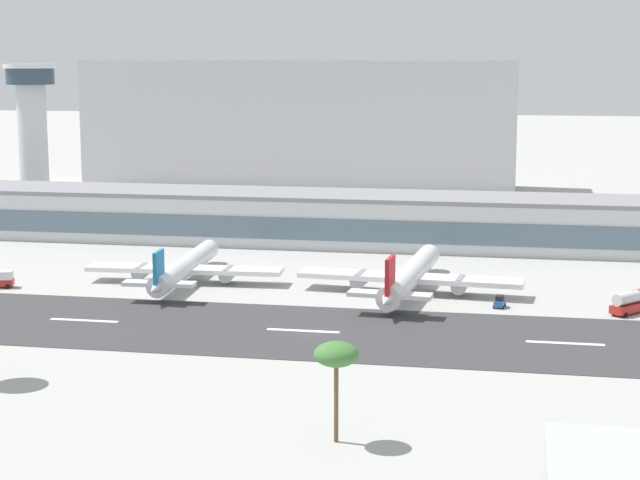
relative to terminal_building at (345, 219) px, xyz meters
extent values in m
plane|color=#A8A8A3|center=(8.57, -83.48, -6.09)|extent=(1400.00, 1400.00, 0.00)
cube|color=#38383A|center=(8.57, -83.25, -6.05)|extent=(800.00, 34.25, 0.08)
cube|color=white|center=(-30.92, -83.25, -6.01)|extent=(12.00, 1.20, 0.01)
cube|color=white|center=(6.82, -83.25, -6.01)|extent=(12.00, 1.20, 0.01)
cube|color=white|center=(48.33, -83.25, -6.01)|extent=(12.00, 1.20, 0.01)
cube|color=silver|center=(0.00, 0.06, -0.50)|extent=(211.22, 21.81, 11.17)
cube|color=slate|center=(0.00, -10.99, -1.06)|extent=(204.88, 0.30, 5.03)
cube|color=gray|center=(0.00, 0.06, 5.58)|extent=(213.33, 22.03, 1.00)
cylinder|color=silver|center=(-91.27, 25.71, 12.32)|extent=(7.94, 7.94, 36.83)
cylinder|color=#2D4251|center=(-91.27, 25.71, 32.90)|extent=(13.03, 13.03, 4.33)
cylinder|color=silver|center=(-91.27, 25.71, 35.67)|extent=(14.07, 14.07, 1.20)
cube|color=#BCBCC1|center=(-33.99, 111.24, 15.55)|extent=(146.66, 32.27, 43.29)
cylinder|color=silver|center=(-23.85, -49.44, -2.98)|extent=(6.08, 40.31, 4.02)
sphere|color=silver|center=(-24.89, -29.39, -2.98)|extent=(3.82, 3.82, 3.82)
cone|color=silver|center=(-22.82, -69.50, -2.98)|extent=(3.98, 7.41, 3.61)
cube|color=silver|center=(-23.81, -50.24, -3.38)|extent=(39.21, 8.02, 0.88)
cylinder|color=gray|center=(-15.06, -49.79, -4.08)|extent=(2.90, 5.75, 2.61)
cylinder|color=gray|center=(-32.56, -50.69, -4.08)|extent=(2.90, 5.75, 2.61)
cube|color=silver|center=(-22.90, -67.89, -2.58)|extent=(13.40, 3.99, 0.71)
cube|color=#1975B2|center=(-22.90, -67.89, 0.24)|extent=(0.92, 5.45, 6.43)
cylinder|color=black|center=(-23.75, -51.45, -5.54)|extent=(0.72, 0.72, 1.10)
cylinder|color=white|center=(20.93, -50.62, -2.72)|extent=(7.66, 43.67, 4.35)
sphere|color=white|center=(22.59, -28.95, -2.72)|extent=(4.13, 4.13, 4.13)
cone|color=white|center=(19.27, -72.28, -2.72)|extent=(4.50, 8.10, 3.91)
cube|color=white|center=(20.86, -51.48, -3.16)|extent=(42.86, 9.75, 0.96)
cylinder|color=gray|center=(30.39, -52.21, -3.92)|extent=(3.28, 6.28, 2.83)
cylinder|color=gray|center=(11.33, -50.75, -3.92)|extent=(3.28, 6.28, 2.83)
cube|color=white|center=(19.40, -70.55, -2.29)|extent=(14.68, 4.68, 0.77)
cube|color=red|center=(19.40, -70.55, 0.76)|extent=(1.14, 5.90, 6.95)
cylinder|color=black|center=(20.76, -52.78, -5.49)|extent=(0.78, 0.78, 1.20)
cube|color=#23569E|center=(37.80, -60.41, -5.29)|extent=(2.08, 3.41, 1.00)
cube|color=black|center=(37.80, -60.41, -4.34)|extent=(1.57, 2.10, 0.90)
cylinder|color=black|center=(36.83, -61.39, -5.79)|extent=(0.37, 0.64, 0.60)
cylinder|color=black|center=(38.41, -61.64, -5.79)|extent=(0.37, 0.64, 0.60)
cylinder|color=black|center=(37.18, -59.18, -5.79)|extent=(0.37, 0.64, 0.60)
cylinder|color=black|center=(38.76, -59.43, -5.79)|extent=(0.37, 0.64, 0.60)
cube|color=#B2231E|center=(60.10, -60.97, -4.94)|extent=(7.48, 8.17, 1.40)
cylinder|color=silver|center=(59.44, -61.75, -3.19)|extent=(5.34, 5.77, 2.10)
cylinder|color=black|center=(61.03, -57.86, -5.64)|extent=(0.80, 0.87, 0.90)
cylinder|color=black|center=(59.17, -64.08, -5.64)|extent=(0.80, 0.87, 0.90)
cylinder|color=black|center=(57.19, -62.40, -5.64)|extent=(0.80, 0.87, 0.90)
cube|color=silver|center=(-57.18, -61.27, -3.64)|extent=(4.79, 3.41, 1.60)
cylinder|color=black|center=(-56.19, -59.73, -5.64)|extent=(0.94, 0.52, 0.90)
cylinder|color=black|center=(-55.53, -62.04, -5.64)|extent=(0.94, 0.52, 0.90)
cylinder|color=brown|center=(20.70, -132.17, -0.87)|extent=(0.52, 0.52, 10.43)
ellipsoid|color=#427538|center=(20.70, -132.17, 4.34)|extent=(5.15, 5.15, 2.83)
camera|label=1|loc=(40.50, -247.51, 37.38)|focal=59.76mm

